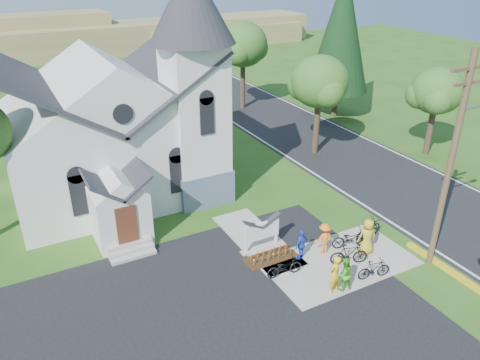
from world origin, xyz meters
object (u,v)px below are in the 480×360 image
utility_pole (453,157)px  bike_3 (374,269)px  cyclist_0 (335,274)px  church_sign (262,231)px  bike_4 (368,230)px  cyclist_3 (324,238)px  bike_1 (349,254)px  bike_2 (351,238)px  cyclist_2 (301,244)px  bike_0 (284,267)px  cyclist_4 (367,236)px  cyclist_1 (344,274)px

utility_pole → bike_3: bearing=174.8°
cyclist_0 → church_sign: bearing=-87.5°
bike_3 → bike_4: 3.28m
cyclist_3 → bike_1: bearing=120.0°
bike_2 → cyclist_3: size_ratio=1.19×
bike_1 → cyclist_3: size_ratio=1.12×
bike_1 → cyclist_3: (-0.45, 1.30, 0.26)m
utility_pole → bike_1: bearing=155.3°
utility_pole → bike_2: (-2.64, 2.70, -4.85)m
bike_3 → bike_4: bike_4 is taller
cyclist_0 → cyclist_2: size_ratio=1.15×
bike_1 → cyclist_2: bearing=70.9°
utility_pole → bike_3: 5.91m
bike_2 → cyclist_3: bearing=96.7°
bike_4 → bike_1: bearing=106.4°
bike_1 → bike_3: 1.40m
utility_pole → bike_4: (-1.33, 2.90, -4.84)m
utility_pole → bike_0: 8.67m
cyclist_3 → bike_4: 2.75m
cyclist_0 → bike_4: size_ratio=0.93×
bike_0 → cyclist_3: (2.68, 0.62, 0.35)m
bike_1 → cyclist_3: bearing=40.0°
church_sign → cyclist_2: (1.24, -1.60, -0.19)m
bike_0 → cyclist_4: (4.46, -0.38, 0.48)m
cyclist_0 → bike_1: 2.28m
bike_2 → cyclist_4: (0.35, -0.73, 0.43)m
cyclist_3 → cyclist_4: cyclist_4 is taller
cyclist_0 → bike_2: size_ratio=0.94×
church_sign → cyclist_1: size_ratio=1.38×
cyclist_0 → bike_4: bearing=-160.7°
cyclist_2 → bike_4: 4.01m
bike_0 → utility_pole: bearing=-103.6°
cyclist_2 → bike_3: cyclist_2 is taller
cyclist_0 → bike_0: 2.36m
utility_pole → cyclist_1: size_ratio=6.27×
cyclist_2 → bike_4: (3.99, -0.20, -0.27)m
bike_1 → church_sign: bearing=65.1°
bike_0 → bike_2: bearing=-79.5°
cyclist_1 → bike_2: (2.38, 2.36, -0.29)m
utility_pole → cyclist_1: 6.79m
cyclist_1 → bike_3: bearing=-174.4°
utility_pole → bike_4: size_ratio=5.14×
utility_pole → bike_0: utility_pole is taller
church_sign → cyclist_4: cyclist_4 is taller
cyclist_0 → cyclist_3: bearing=-130.7°
cyclist_1 → bike_1: (1.40, 1.31, -0.26)m
utility_pole → bike_1: 6.25m
church_sign → bike_0: church_sign is taller
cyclist_1 → bike_3: size_ratio=1.00×
bike_4 → cyclist_3: bearing=76.6°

